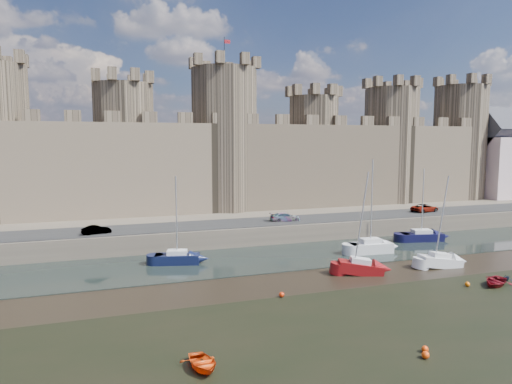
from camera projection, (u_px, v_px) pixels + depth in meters
ground at (377, 345)px, 30.97m from camera, size 160.00×160.00×0.00m
water_channel at (261, 259)px, 53.58m from camera, size 160.00×12.00×0.08m
quay at (200, 207)px, 87.36m from camera, size 160.00×60.00×2.50m
road at (237, 223)px, 62.72m from camera, size 160.00×7.00×0.10m
castle at (210, 154)px, 74.70m from camera, size 108.50×11.00×29.00m
car_1 at (96, 230)px, 55.27m from camera, size 3.57×1.96×1.11m
car_2 at (285, 217)px, 64.33m from camera, size 4.45×2.12×1.25m
car_3 at (425, 208)px, 72.63m from camera, size 5.03×3.00×1.31m
sailboat_1 at (177, 258)px, 51.12m from camera, size 5.26×3.13×9.88m
sailboat_2 at (370, 246)px, 56.06m from camera, size 5.49×2.53×11.51m
sailboat_3 at (421, 236)px, 62.92m from camera, size 6.02×3.31×9.98m
sailboat_4 at (360, 267)px, 47.39m from camera, size 4.91×3.17×10.72m
sailboat_5 at (440, 260)px, 50.07m from camera, size 4.85×2.31×10.10m
dinghy_0 at (203, 364)px, 27.56m from camera, size 2.59×3.42×0.67m
dinghy_4 at (495, 282)px, 43.64m from camera, size 4.20×3.80×0.71m
dinghy_7 at (506, 278)px, 44.96m from camera, size 1.51×1.42×0.63m
buoy_1 at (282, 295)px, 40.40m from camera, size 0.48×0.48×0.48m
buoy_2 at (425, 349)px, 29.84m from camera, size 0.45×0.45×0.45m
buoy_3 at (467, 284)px, 43.34m from camera, size 0.47×0.47×0.47m
buoy_4 at (425, 355)px, 28.97m from camera, size 0.49×0.49×0.49m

